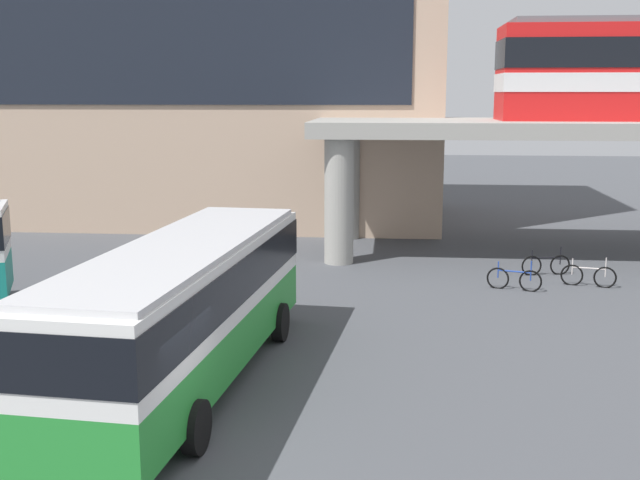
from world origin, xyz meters
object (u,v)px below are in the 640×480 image
at_px(station_building, 151,3).
at_px(bicycle_blue, 514,279).
at_px(bicycle_silver, 588,276).
at_px(bus_main, 186,299).
at_px(bicycle_black, 546,265).

xyz_separation_m(station_building, bicycle_blue, (16.31, -14.63, -10.48)).
bearing_deg(bicycle_silver, bicycle_blue, -164.04).
bearing_deg(bus_main, bicycle_blue, 48.20).
distance_m(station_building, bicycle_silver, 25.66).
distance_m(station_building, bicycle_blue, 24.29).
relative_size(bicycle_black, bicycle_blue, 1.02).
bearing_deg(bus_main, bicycle_silver, 42.77).
bearing_deg(bus_main, bicycle_black, 49.92).
bearing_deg(bicycle_silver, bus_main, -137.23).
height_order(station_building, bicycle_black, station_building).
xyz_separation_m(bicycle_silver, bicycle_blue, (-2.54, -0.73, 0.00)).
relative_size(bus_main, bicycle_blue, 6.49).
distance_m(bicycle_silver, bicycle_black, 1.92).
bearing_deg(bicycle_black, bicycle_blue, -122.05).
xyz_separation_m(bus_main, bicycle_blue, (8.41, 9.40, -1.63)).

